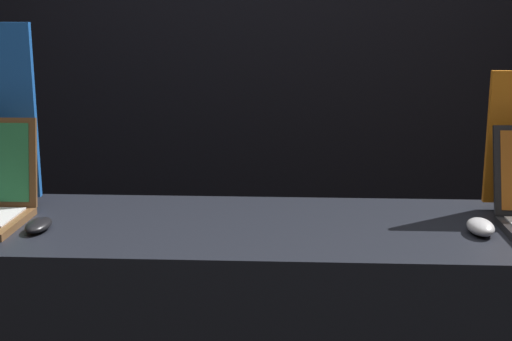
{
  "coord_description": "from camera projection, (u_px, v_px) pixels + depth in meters",
  "views": [
    {
      "loc": [
        0.09,
        -1.56,
        1.48
      ],
      "look_at": [
        -0.0,
        0.29,
        1.06
      ],
      "focal_mm": 50.0,
      "sensor_mm": 36.0,
      "label": 1
    }
  ],
  "objects": [
    {
      "name": "mouse_back",
      "position": [
        481.0,
        227.0,
        1.85
      ],
      "size": [
        0.07,
        0.12,
        0.04
      ],
      "color": "#B2B2B7",
      "rests_on": "display_counter"
    },
    {
      "name": "mouse_front",
      "position": [
        39.0,
        225.0,
        1.88
      ],
      "size": [
        0.06,
        0.12,
        0.03
      ],
      "color": "black",
      "rests_on": "display_counter"
    },
    {
      "name": "wall_back",
      "position": [
        272.0,
        27.0,
        3.12
      ],
      "size": [
        8.0,
        0.05,
        2.8
      ],
      "color": "black",
      "rests_on": "ground_plane"
    }
  ]
}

